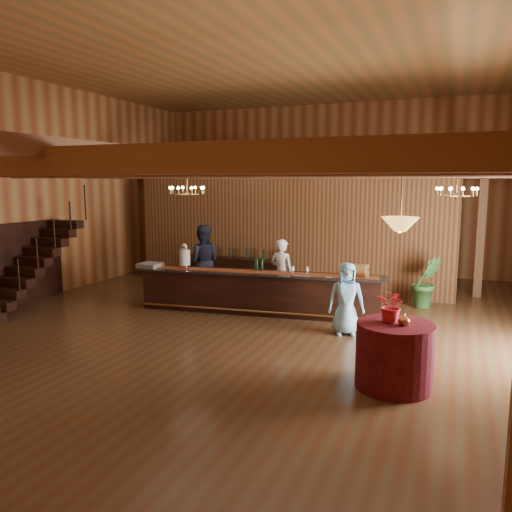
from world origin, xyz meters
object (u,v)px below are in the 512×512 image
at_px(beverage_dispenser, 185,256).
at_px(chandelier_right, 457,191).
at_px(tasting_bar, 258,292).
at_px(round_table, 395,355).
at_px(chandelier_left, 187,190).
at_px(guest, 346,299).
at_px(raffle_drum, 360,269).
at_px(staff_second, 203,262).
at_px(pendant_lamp, 400,224).
at_px(bartender, 282,274).
at_px(floor_plant, 426,282).
at_px(backbar_shelf, 238,273).

bearing_deg(beverage_dispenser, chandelier_right, 9.68).
bearing_deg(tasting_bar, beverage_dispenser, 178.52).
xyz_separation_m(tasting_bar, round_table, (3.40, -3.09, -0.00)).
relative_size(chandelier_left, guest, 0.56).
xyz_separation_m(raffle_drum, round_table, (1.13, -3.32, -0.65)).
distance_m(chandelier_left, staff_second, 2.27).
distance_m(pendant_lamp, bartender, 5.09).
relative_size(chandelier_left, floor_plant, 0.64).
height_order(beverage_dispenser, raffle_drum, beverage_dispenser).
bearing_deg(chandelier_right, chandelier_left, -167.44).
bearing_deg(bartender, guest, 153.27).
height_order(beverage_dispenser, guest, beverage_dispenser).
height_order(bartender, staff_second, staff_second).
relative_size(tasting_bar, guest, 4.02).
bearing_deg(pendant_lamp, staff_second, 143.18).
distance_m(raffle_drum, staff_second, 4.20).
distance_m(round_table, chandelier_left, 6.07).
bearing_deg(backbar_shelf, beverage_dispenser, -86.94).
height_order(tasting_bar, beverage_dispenser, beverage_dispenser).
bearing_deg(chandelier_left, tasting_bar, 15.39).
bearing_deg(guest, pendant_lamp, -79.60).
height_order(backbar_shelf, chandelier_right, chandelier_right).
relative_size(backbar_shelf, floor_plant, 2.41).
relative_size(round_table, floor_plant, 0.89).
xyz_separation_m(chandelier_left, pendant_lamp, (4.94, -2.66, -0.39)).
relative_size(raffle_drum, floor_plant, 0.27).
height_order(raffle_drum, round_table, raffle_drum).
bearing_deg(tasting_bar, chandelier_left, -171.64).
xyz_separation_m(round_table, chandelier_right, (0.68, 3.91, 2.31)).
height_order(chandelier_left, bartender, chandelier_left).
xyz_separation_m(tasting_bar, chandelier_right, (4.08, 0.83, 2.30)).
distance_m(round_table, staff_second, 6.60).
distance_m(raffle_drum, guest, 1.13).
bearing_deg(backbar_shelf, pendant_lamp, -39.58).
bearing_deg(tasting_bar, bartender, 56.02).
xyz_separation_m(pendant_lamp, floor_plant, (0.12, 5.09, -1.77)).
xyz_separation_m(staff_second, guest, (4.07, -1.67, -0.23)).
height_order(backbar_shelf, bartender, bartender).
bearing_deg(chandelier_left, floor_plant, 25.60).
xyz_separation_m(chandelier_right, staff_second, (-5.96, 0.03, -1.84)).
height_order(chandelier_left, pendant_lamp, same).
relative_size(bartender, staff_second, 0.87).
distance_m(beverage_dispenser, pendant_lamp, 6.07).
distance_m(backbar_shelf, floor_plant, 5.09).
xyz_separation_m(beverage_dispenser, guest, (3.99, -0.63, -0.52)).
bearing_deg(guest, beverage_dispenser, 153.58).
bearing_deg(floor_plant, round_table, -91.30).
distance_m(beverage_dispenser, round_table, 6.00).
relative_size(raffle_drum, chandelier_right, 0.42).
height_order(chandelier_left, guest, chandelier_left).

